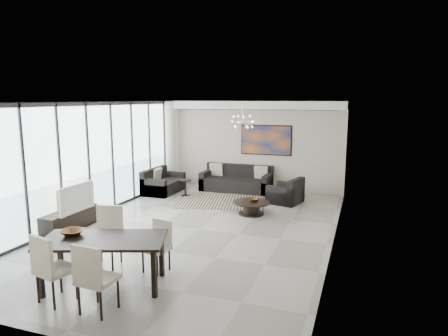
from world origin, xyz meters
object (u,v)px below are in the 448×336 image
at_px(tv_console, 70,220).
at_px(sofa_main, 236,182).
at_px(dining_table, 103,244).
at_px(television, 73,198).
at_px(coffee_table, 251,207).

bearing_deg(tv_console, sofa_main, 64.81).
bearing_deg(tv_console, dining_table, -40.33).
xyz_separation_m(television, dining_table, (2.30, -2.06, -0.07)).
bearing_deg(tv_console, television, -12.09).
relative_size(sofa_main, tv_console, 1.52).
relative_size(tv_console, television, 1.37).
distance_m(coffee_table, television, 4.37).
distance_m(sofa_main, tv_console, 5.62).
bearing_deg(television, coffee_table, -51.69).
bearing_deg(television, tv_console, 78.46).
distance_m(tv_console, dining_table, 3.26).
bearing_deg(dining_table, coffee_table, 76.62).
xyz_separation_m(coffee_table, tv_console, (-3.58, -2.62, 0.04)).
relative_size(coffee_table, sofa_main, 0.42).
xyz_separation_m(sofa_main, television, (-2.23, -5.12, 0.50)).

